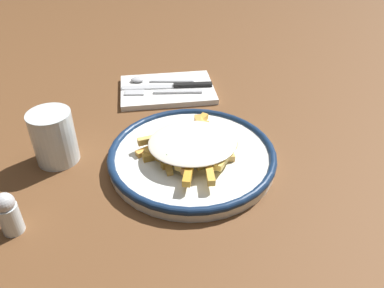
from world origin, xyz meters
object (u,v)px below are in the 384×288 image
fries_heap (193,145)px  salt_shaker (8,213)px  knife (175,86)px  water_glass (54,137)px  spoon (151,80)px  napkin (167,90)px  fork (163,92)px  plate (192,156)px

fries_heap → salt_shaker: 0.30m
knife → water_glass: water_glass is taller
fries_heap → salt_shaker: size_ratio=3.18×
spoon → napkin: bearing=-134.6°
knife → water_glass: (-0.22, 0.24, 0.03)m
napkin → salt_shaker: 0.47m
water_glass → fries_heap: bearing=-101.9°
fork → knife: knife is taller
fork → water_glass: water_glass is taller
fork → water_glass: (-0.20, 0.21, 0.03)m
spoon → fries_heap: bearing=-170.8°
plate → spoon: bearing=9.1°
fries_heap → spoon: (0.31, 0.05, -0.02)m
fries_heap → napkin: 0.28m
fries_heap → knife: size_ratio=1.04×
salt_shaker → napkin: bearing=-34.5°
napkin → water_glass: 0.32m
fries_heap → fork: 0.25m
salt_shaker → water_glass: bearing=-15.3°
napkin → water_glass: (-0.22, 0.22, 0.04)m
water_glass → salt_shaker: (-0.16, 0.04, -0.01)m
fries_heap → knife: fries_heap is taller
water_glass → salt_shaker: bearing=164.7°
plate → fork: (0.24, 0.03, 0.00)m
plate → water_glass: 0.24m
plate → fork: size_ratio=1.68×
napkin → fork: 0.03m
fork → spoon: spoon is taller
spoon → water_glass: bearing=144.2°
fries_heap → spoon: size_ratio=1.44×
napkin → fork: (-0.03, 0.01, 0.01)m
plate → knife: 0.27m
napkin → water_glass: size_ratio=2.24×
spoon → water_glass: water_glass is taller
napkin → knife: size_ratio=1.02×
plate → salt_shaker: 0.30m
napkin → spoon: bearing=45.4°
napkin → salt_shaker: bearing=145.5°
napkin → spoon: (0.03, 0.03, 0.01)m
fries_heap → napkin: bearing=3.3°
water_glass → salt_shaker: water_glass is taller
spoon → plate: bearing=-170.9°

